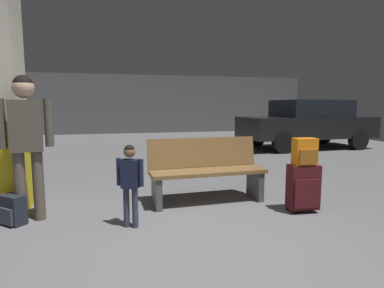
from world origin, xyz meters
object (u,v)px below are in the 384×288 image
Objects in this scene: suitcase at (303,187)px; adult at (26,133)px; child at (130,177)px; backpack_dark_floor at (13,210)px; backpack_bright at (305,152)px; bench at (206,170)px; parked_car_side at (307,123)px.

adult is at bearing 171.49° from suitcase.
child is 2.72× the size of backpack_dark_floor.
backpack_dark_floor is at bearing 163.01° from child.
backpack_bright is 0.37× the size of child.
backpack_bright is 3.33m from adult.
backpack_dark_floor is at bearing -172.42° from bench.
backpack_bright is at bearing -34.33° from bench.
child is 7.83m from parked_car_side.
backpack_bright reaches higher than backpack_dark_floor.
backpack_bright is 6.43m from parked_car_side.
child is (-1.09, -0.71, 0.13)m from bench.
child is (-2.15, 0.01, 0.25)m from suitcase.
suitcase is 3.48m from backpack_dark_floor.
child is 0.22× the size of parked_car_side.
adult is (-1.13, 0.48, 0.47)m from child.
backpack_dark_floor is at bearing -154.56° from adult.
child reaches higher than suitcase.
bench reaches higher than backpack_dark_floor.
suitcase is 1.78× the size of backpack_dark_floor.
backpack_dark_floor is (-1.30, 0.40, -0.40)m from child.
bench is 4.76× the size of backpack_dark_floor.
backpack_bright is at bearing -85.15° from suitcase.
backpack_dark_floor is at bearing 173.24° from suitcase.
bench is at bearing 33.36° from child.
parked_car_side is at bearing 44.66° from bench.
suitcase is 0.15× the size of parked_car_side.
suitcase is 6.45m from parked_car_side.
suitcase is at bearing -0.31° from child.
bench is 1.33m from backpack_bright.
backpack_bright reaches higher than suitcase.
suitcase is 1.78× the size of backpack_bright.
bench reaches higher than suitcase.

